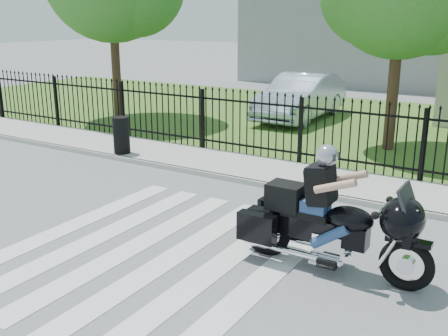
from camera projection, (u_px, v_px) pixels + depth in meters
The scene contains 9 objects.
ground at pixel (154, 252), 8.71m from camera, with size 120.00×120.00×0.00m, color slate.
crosswalk at pixel (154, 251), 8.70m from camera, with size 5.00×5.50×0.01m, color silver, non-canonical shape.
sidewalk at pixel (283, 174), 12.79m from camera, with size 40.00×2.00×0.12m, color #ADAAA3.
curb at pixel (264, 184), 11.97m from camera, with size 40.00×0.12×0.12m, color #ADAAA3.
grass_strip at pixel (367, 126), 18.53m from camera, with size 40.00×12.00×0.02m, color #375F20.
iron_fence at pixel (300, 132), 13.37m from camera, with size 26.00×0.04×1.80m.
motorcycle_rider at pixel (327, 219), 7.92m from camera, with size 3.05×0.90×2.02m.
parked_car at pixel (301, 97), 19.49m from camera, with size 1.78×5.09×1.68m, color #A2B4CB.
litter_bin at pixel (121, 135), 14.32m from camera, with size 0.45×0.45×1.01m, color black.
Camera 1 is at (5.14, -6.19, 3.79)m, focal length 42.00 mm.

